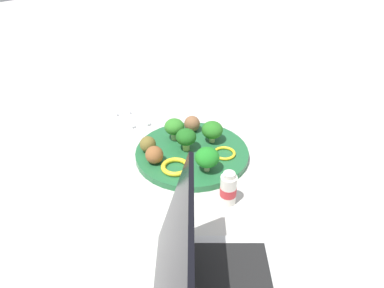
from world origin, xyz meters
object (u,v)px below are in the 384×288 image
at_px(broccoli_floret_front_left, 207,158).
at_px(fork, 124,117).
at_px(pepper_ring_near_rim, 224,153).
at_px(plate, 192,153).
at_px(pepper_ring_front_right, 175,167).
at_px(broccoli_floret_near_rim, 186,137).
at_px(meatball_center, 192,124).
at_px(knife, 135,114).
at_px(broccoli_floret_far_rim, 176,127).
at_px(meatball_back_right, 148,144).
at_px(broccoli_floret_front_right, 212,130).
at_px(yogurt_bottle, 228,189).
at_px(napkin, 131,118).
at_px(meatball_near_rim, 154,155).

bearing_deg(broccoli_floret_front_left, fork, 1.84).
bearing_deg(pepper_ring_near_rim, plate, 38.98).
height_order(broccoli_floret_front_left, pepper_ring_front_right, broccoli_floret_front_left).
bearing_deg(broccoli_floret_near_rim, fork, 6.13).
bearing_deg(plate, broccoli_floret_front_left, 163.79).
bearing_deg(broccoli_floret_near_rim, pepper_ring_near_rim, -142.37).
height_order(meatball_center, pepper_ring_near_rim, meatball_center).
bearing_deg(knife, broccoli_floret_near_rim, 178.16).
relative_size(broccoli_floret_far_rim, meatball_back_right, 1.43).
height_order(broccoli_floret_front_right, knife, broccoli_floret_front_right).
height_order(broccoli_floret_far_rim, yogurt_bottle, yogurt_bottle).
relative_size(broccoli_floret_far_rim, knife, 0.39).
bearing_deg(fork, broccoli_floret_near_rim, -173.87).
height_order(meatball_center, yogurt_bottle, yogurt_bottle).
bearing_deg(fork, pepper_ring_front_right, 172.25).
bearing_deg(broccoli_floret_front_left, broccoli_floret_near_rim, -9.53).
height_order(napkin, knife, knife).
relative_size(meatball_center, knife, 0.29).
bearing_deg(broccoli_floret_near_rim, pepper_ring_front_right, 123.52).
bearing_deg(meatball_back_right, napkin, -18.99).
distance_m(fork, knife, 0.04).
bearing_deg(knife, meatball_center, -162.37).
distance_m(plate, meatball_center, 0.10).
bearing_deg(plate, broccoli_floret_front_right, -87.74).
distance_m(broccoli_floret_far_rim, pepper_ring_front_right, 0.13).
relative_size(pepper_ring_front_right, napkin, 0.39).
xyz_separation_m(broccoli_floret_front_left, napkin, (0.34, -0.01, -0.05)).
relative_size(knife, yogurt_bottle, 1.89).
distance_m(broccoli_floret_near_rim, napkin, 0.25).
relative_size(plate, broccoli_floret_near_rim, 4.89).
distance_m(meatball_back_right, meatball_near_rim, 0.05).
height_order(pepper_ring_near_rim, yogurt_bottle, yogurt_bottle).
height_order(meatball_center, napkin, meatball_center).
bearing_deg(broccoli_floret_near_rim, meatball_near_rim, 86.24).
bearing_deg(broccoli_floret_near_rim, broccoli_floret_front_left, 170.47).
bearing_deg(meatball_near_rim, broccoli_floret_front_left, -143.92).
distance_m(broccoli_floret_far_rim, meatball_center, 0.06).
bearing_deg(pepper_ring_front_right, plate, -67.32).
bearing_deg(broccoli_floret_front_right, plate, 92.26).
xyz_separation_m(meatball_back_right, meatball_center, (0.01, -0.14, 0.00)).
distance_m(plate, yogurt_bottle, 0.19).
height_order(meatball_near_rim, knife, meatball_near_rim).
height_order(broccoli_floret_front_left, napkin, broccoli_floret_front_left).
xyz_separation_m(broccoli_floret_front_right, knife, (0.26, 0.07, -0.04)).
relative_size(meatball_near_rim, yogurt_bottle, 0.56).
relative_size(broccoli_floret_front_left, meatball_near_rim, 1.38).
bearing_deg(napkin, knife, -72.02).
bearing_deg(pepper_ring_front_right, broccoli_floret_far_rim, -38.33).
height_order(broccoli_floret_front_right, meatball_near_rim, broccoli_floret_front_right).
relative_size(plate, meatball_back_right, 7.02).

